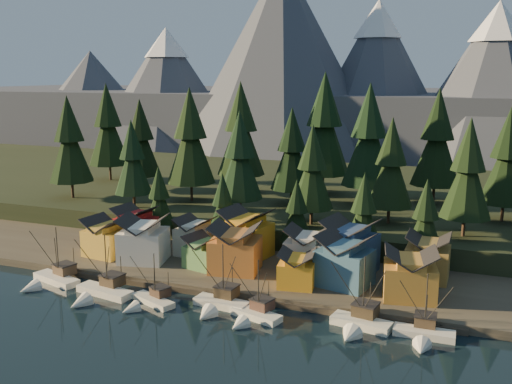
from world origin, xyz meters
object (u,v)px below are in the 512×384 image
at_px(house_back_1, 195,235).
at_px(house_back_0, 135,225).
at_px(boat_4, 253,308).
at_px(house_front_0, 106,236).
at_px(house_front_1, 143,238).
at_px(boat_3, 218,296).
at_px(boat_5, 359,314).
at_px(boat_2, 148,295).
at_px(boat_6, 424,326).
at_px(boat_1, 99,285).
at_px(boat_0, 50,273).

bearing_deg(house_back_1, house_back_0, -178.71).
xyz_separation_m(boat_4, house_back_1, (-22.05, 23.41, 3.56)).
bearing_deg(house_back_0, house_front_0, -95.85).
bearing_deg(house_front_1, boat_3, -43.20).
bearing_deg(house_front_1, boat_5, -28.06).
relative_size(boat_5, house_front_1, 1.20).
relative_size(boat_2, boat_6, 0.90).
xyz_separation_m(boat_2, house_front_1, (-10.94, 16.50, 4.55)).
relative_size(boat_1, boat_4, 1.14).
height_order(boat_1, boat_6, boat_1).
height_order(boat_0, house_back_1, boat_0).
bearing_deg(boat_4, boat_3, 179.77).
bearing_deg(house_back_1, boat_3, -49.31).
bearing_deg(house_front_0, house_back_1, 29.88).
distance_m(boat_0, house_front_1, 18.89).
bearing_deg(boat_4, house_front_1, 168.89).
bearing_deg(boat_0, house_back_0, 96.17).
relative_size(boat_0, boat_5, 0.94).
height_order(boat_2, house_back_0, house_back_0).
bearing_deg(house_front_1, boat_1, -99.27).
distance_m(boat_1, house_front_1, 16.95).
distance_m(boat_2, boat_4, 19.03).
xyz_separation_m(boat_2, boat_4, (19.02, 0.72, 0.33)).
distance_m(boat_1, boat_2, 10.04).
height_order(boat_6, house_back_0, house_back_0).
distance_m(boat_4, house_front_1, 34.12).
distance_m(boat_0, house_back_1, 29.56).
xyz_separation_m(boat_1, house_front_1, (-0.91, 16.42, 4.10)).
bearing_deg(boat_0, boat_2, 10.61).
distance_m(boat_1, boat_5, 45.84).
bearing_deg(boat_1, house_front_1, 102.82).
bearing_deg(boat_2, boat_1, -158.93).
distance_m(boat_3, boat_5, 23.74).
xyz_separation_m(boat_1, boat_5, (45.72, 3.38, 0.31)).
height_order(boat_3, house_back_1, boat_3).
bearing_deg(boat_3, boat_0, -172.71).
distance_m(boat_5, house_front_1, 48.56).
bearing_deg(boat_2, house_back_1, 118.71).
xyz_separation_m(boat_2, boat_3, (11.95, 2.87, 0.57)).
xyz_separation_m(boat_3, boat_4, (7.06, -2.15, -0.24)).
bearing_deg(boat_6, house_front_0, 167.89).
bearing_deg(house_front_1, house_back_0, 118.31).
relative_size(boat_0, house_front_0, 1.33).
xyz_separation_m(house_back_0, house_back_1, (15.45, -1.14, -0.39)).
height_order(boat_5, house_back_1, boat_5).
distance_m(boat_3, house_back_1, 26.22).
bearing_deg(boat_3, boat_6, 7.22).
height_order(boat_1, boat_5, boat_5).
bearing_deg(boat_0, house_front_0, 97.23).
height_order(boat_0, house_front_1, house_front_1).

